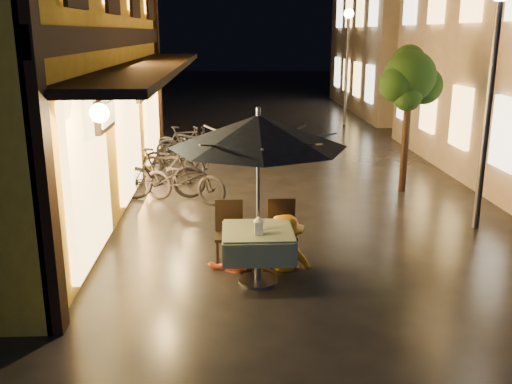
{
  "coord_description": "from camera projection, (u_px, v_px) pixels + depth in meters",
  "views": [
    {
      "loc": [
        -1.43,
        -7.52,
        3.4
      ],
      "look_at": [
        -1.04,
        0.47,
        1.15
      ],
      "focal_mm": 40.0,
      "sensor_mm": 36.0,
      "label": 1
    }
  ],
  "objects": [
    {
      "name": "person_orange",
      "position": [
        230.0,
        222.0,
        8.36
      ],
      "size": [
        0.84,
        0.74,
        1.44
      ],
      "primitive_type": "imported",
      "rotation": [
        0.0,
        0.0,
        3.48
      ],
      "color": "#C83F1B",
      "rests_on": "ground"
    },
    {
      "name": "bicycle_3",
      "position": [
        172.0,
        155.0,
        14.19
      ],
      "size": [
        1.54,
        0.93,
        0.9
      ],
      "primitive_type": "imported",
      "rotation": [
        0.0,
        0.0,
        1.94
      ],
      "color": "black",
      "rests_on": "ground"
    },
    {
      "name": "table_lantern",
      "position": [
        259.0,
        224.0,
        7.63
      ],
      "size": [
        0.16,
        0.16,
        0.25
      ],
      "color": "white",
      "rests_on": "cafe_table"
    },
    {
      "name": "west_building",
      "position": [
        0.0,
        15.0,
        10.79
      ],
      "size": [
        5.9,
        11.4,
        7.4
      ],
      "color": "gold",
      "rests_on": "ground"
    },
    {
      "name": "streetlamp_near",
      "position": [
        493.0,
        62.0,
        9.49
      ],
      "size": [
        0.36,
        0.36,
        4.23
      ],
      "color": "#59595E",
      "rests_on": "ground"
    },
    {
      "name": "east_building_far",
      "position": [
        431.0,
        26.0,
        24.88
      ],
      "size": [
        7.3,
        10.3,
        7.3
      ],
      "color": "#C4AE99",
      "rests_on": "ground"
    },
    {
      "name": "person_yellow",
      "position": [
        285.0,
        217.0,
        8.35
      ],
      "size": [
        1.09,
        0.71,
        1.59
      ],
      "primitive_type": "imported",
      "rotation": [
        0.0,
        0.0,
        3.27
      ],
      "color": "orange",
      "rests_on": "ground"
    },
    {
      "name": "cafe_table",
      "position": [
        258.0,
        243.0,
        7.89
      ],
      "size": [
        0.99,
        0.99,
        0.78
      ],
      "color": "#59595E",
      "rests_on": "ground"
    },
    {
      "name": "bicycle_5",
      "position": [
        184.0,
        143.0,
        15.61
      ],
      "size": [
        1.62,
        0.85,
        0.94
      ],
      "primitive_type": "imported",
      "rotation": [
        0.0,
        0.0,
        1.85
      ],
      "color": "#222328",
      "rests_on": "ground"
    },
    {
      "name": "street_tree",
      "position": [
        410.0,
        80.0,
        12.01
      ],
      "size": [
        1.43,
        1.2,
        3.15
      ],
      "color": "black",
      "rests_on": "ground"
    },
    {
      "name": "bicycle_2",
      "position": [
        173.0,
        161.0,
        13.7
      ],
      "size": [
        1.63,
        0.78,
        0.82
      ],
      "primitive_type": "imported",
      "rotation": [
        0.0,
        0.0,
        1.42
      ],
      "color": "black",
      "rests_on": "ground"
    },
    {
      "name": "bicycle_0",
      "position": [
        185.0,
        179.0,
        11.68
      ],
      "size": [
        1.96,
        1.34,
        0.98
      ],
      "primitive_type": "imported",
      "rotation": [
        0.0,
        0.0,
        1.16
      ],
      "color": "black",
      "rests_on": "ground"
    },
    {
      "name": "streetlamp_far",
      "position": [
        347.0,
        46.0,
        21.03
      ],
      "size": [
        0.36,
        0.36,
        4.23
      ],
      "color": "#59595E",
      "rests_on": "ground"
    },
    {
      "name": "bicycle_4",
      "position": [
        187.0,
        142.0,
        15.85
      ],
      "size": [
        1.83,
        0.85,
        0.92
      ],
      "primitive_type": "imported",
      "rotation": [
        0.0,
        0.0,
        1.43
      ],
      "color": "black",
      "rests_on": "ground"
    },
    {
      "name": "patio_umbrella",
      "position": [
        258.0,
        131.0,
        7.47
      ],
      "size": [
        2.38,
        2.38,
        2.46
      ],
      "color": "#59595E",
      "rests_on": "ground"
    },
    {
      "name": "ground",
      "position": [
        329.0,
        277.0,
        8.22
      ],
      "size": [
        90.0,
        90.0,
        0.0
      ],
      "primitive_type": "plane",
      "color": "black",
      "rests_on": "ground"
    },
    {
      "name": "bicycle_1",
      "position": [
        162.0,
        174.0,
        11.91
      ],
      "size": [
        1.84,
        0.57,
        1.1
      ],
      "primitive_type": "imported",
      "rotation": [
        0.0,
        0.0,
        1.6
      ],
      "color": "black",
      "rests_on": "ground"
    },
    {
      "name": "cafe_chair_left",
      "position": [
        229.0,
        229.0,
        8.59
      ],
      "size": [
        0.42,
        0.42,
        0.97
      ],
      "color": "black",
      "rests_on": "ground"
    },
    {
      "name": "cafe_chair_right",
      "position": [
        282.0,
        228.0,
        8.63
      ],
      "size": [
        0.42,
        0.42,
        0.97
      ],
      "color": "black",
      "rests_on": "ground"
    }
  ]
}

